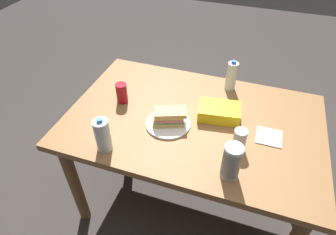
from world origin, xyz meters
TOP-DOWN VIEW (x-y plane):
  - ground_plane at (0.00, 0.00)m, footprint 8.00×8.00m
  - dining_table at (0.00, 0.00)m, footprint 1.41×0.92m
  - paper_plate at (-0.12, -0.09)m, footprint 0.25×0.25m
  - sandwich at (-0.12, -0.09)m, footprint 0.20×0.16m
  - soda_can_red at (-0.44, 0.01)m, footprint 0.07×0.07m
  - chip_bag at (0.13, 0.06)m, footprint 0.25×0.18m
  - water_bottle_tall at (0.14, 0.35)m, footprint 0.06×0.06m
  - plastic_cup_stack at (0.26, -0.33)m, footprint 0.08×0.08m
  - water_bottle_spare at (-0.36, -0.36)m, footprint 0.08×0.08m
  - soda_can_silver at (0.27, -0.15)m, footprint 0.07×0.07m
  - paper_napkin at (0.41, -0.02)m, footprint 0.13×0.13m

SIDE VIEW (x-z plane):
  - ground_plane at x=0.00m, z-range 0.00..0.00m
  - dining_table at x=0.00m, z-range 0.28..1.05m
  - paper_napkin at x=0.41m, z-range 0.77..0.77m
  - paper_plate at x=-0.12m, z-range 0.77..0.78m
  - chip_bag at x=0.13m, z-range 0.77..0.84m
  - sandwich at x=-0.12m, z-range 0.78..0.86m
  - soda_can_red at x=-0.44m, z-range 0.77..0.89m
  - soda_can_silver at x=0.27m, z-range 0.77..0.89m
  - water_bottle_spare at x=-0.36m, z-range 0.76..0.96m
  - plastic_cup_stack at x=0.26m, z-range 0.77..0.95m
  - water_bottle_tall at x=0.14m, z-range 0.76..0.96m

